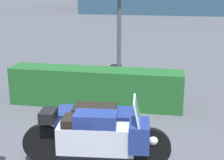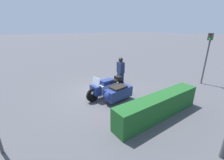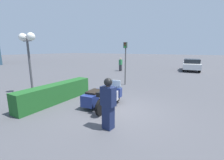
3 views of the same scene
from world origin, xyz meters
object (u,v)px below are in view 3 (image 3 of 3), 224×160
at_px(police_motorcycle, 102,96).
at_px(officer_rider, 108,102).
at_px(pedestrian_bystander, 121,64).
at_px(hedge_bush_curbside, 57,93).
at_px(parked_car_background, 191,65).
at_px(twin_lamp_post, 27,43).
at_px(traffic_light_near, 125,57).

xyz_separation_m(police_motorcycle, officer_rider, (-1.57, -1.28, 0.44)).
bearing_deg(pedestrian_bystander, officer_rider, -64.20).
height_order(hedge_bush_curbside, parked_car_background, parked_car_background).
distance_m(hedge_bush_curbside, twin_lamp_post, 3.39).
relative_size(police_motorcycle, officer_rider, 1.41).
xyz_separation_m(hedge_bush_curbside, pedestrian_bystander, (11.48, 2.25, 0.34)).
bearing_deg(hedge_bush_curbside, officer_rider, -104.44).
bearing_deg(pedestrian_bystander, police_motorcycle, -66.56).
xyz_separation_m(parked_car_background, pedestrian_bystander, (-4.57, 7.47, 0.03)).
relative_size(officer_rider, hedge_bush_curbside, 0.41).
height_order(traffic_light_near, parked_car_background, traffic_light_near).
bearing_deg(police_motorcycle, traffic_light_near, 6.48).
bearing_deg(twin_lamp_post, pedestrian_bystander, -0.39).
xyz_separation_m(traffic_light_near, parked_car_background, (10.95, -3.86, -1.29)).
bearing_deg(parked_car_background, traffic_light_near, 155.71).
bearing_deg(police_motorcycle, officer_rider, -146.65).
bearing_deg(traffic_light_near, officer_rider, 22.99).
bearing_deg(pedestrian_bystander, twin_lamp_post, -89.86).
distance_m(twin_lamp_post, pedestrian_bystander, 11.50).
distance_m(hedge_bush_curbside, traffic_light_near, 5.52).
relative_size(traffic_light_near, parked_car_background, 0.70).
height_order(hedge_bush_curbside, traffic_light_near, traffic_light_near).
relative_size(traffic_light_near, pedestrian_bystander, 1.95).
distance_m(hedge_bush_curbside, pedestrian_bystander, 11.71).
xyz_separation_m(twin_lamp_post, traffic_light_near, (4.92, -3.69, -0.86)).
distance_m(police_motorcycle, parked_car_background, 15.68).
height_order(traffic_light_near, pedestrian_bystander, traffic_light_near).
height_order(officer_rider, hedge_bush_curbside, officer_rider).
xyz_separation_m(police_motorcycle, traffic_light_near, (4.46, 0.97, 1.59)).
bearing_deg(traffic_light_near, parked_car_background, 163.13).
height_order(twin_lamp_post, traffic_light_near, twin_lamp_post).
relative_size(police_motorcycle, pedestrian_bystander, 1.53).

